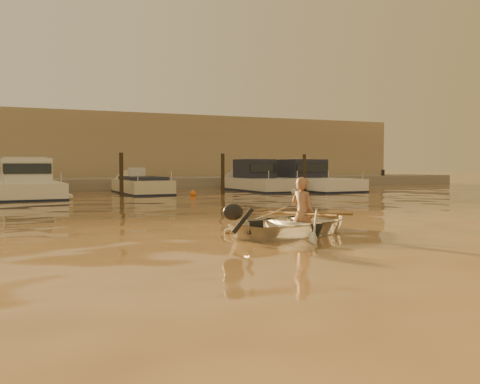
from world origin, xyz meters
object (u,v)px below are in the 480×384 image
person (302,212)px  moored_boat_4 (259,180)px  moored_boat_2 (27,183)px  moored_boat_5 (305,179)px  moored_boat_3 (142,189)px  dinghy (299,223)px  waterfront_building (81,150)px

person → moored_boat_4: 18.18m
moored_boat_2 → moored_boat_5: bearing=0.0°
person → moored_boat_3: bearing=-24.6°
moored_boat_2 → moored_boat_3: 5.38m
moored_boat_5 → dinghy: bearing=-122.4°
waterfront_building → moored_boat_5: bearing=-45.1°
dinghy → moored_boat_3: bearing=-24.9°
moored_boat_3 → waterfront_building: waterfront_building is taller
dinghy → moored_boat_2: 17.22m
dinghy → person: bearing=-90.0°
dinghy → moored_boat_5: size_ratio=0.38×
person → moored_boat_3: person is taller
person → moored_boat_5: (10.47, 16.59, 0.17)m
person → moored_boat_3: 16.61m
moored_boat_2 → moored_boat_5: (15.02, 0.00, 0.00)m
dinghy → waterfront_building: 27.72m
moored_boat_2 → waterfront_building: 11.86m
person → moored_boat_3: size_ratio=0.26×
dinghy → moored_boat_5: 19.71m
dinghy → person: size_ratio=2.22×
moored_boat_3 → dinghy: bearing=-93.2°
dinghy → moored_boat_4: 18.26m
waterfront_building → moored_boat_4: bearing=-54.2°
person → moored_boat_4: size_ratio=0.23×
moored_boat_3 → person: bearing=-92.9°
moored_boat_4 → waterfront_building: waterfront_building is taller
moored_boat_5 → waterfront_building: (-10.95, 11.00, 1.77)m
moored_boat_3 → moored_boat_2: bearing=180.0°
moored_boat_2 → person: bearing=-74.7°
moored_boat_5 → moored_boat_4: bearing=180.0°
dinghy → moored_boat_2: bearing=-6.8°
person → moored_boat_5: size_ratio=0.17×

